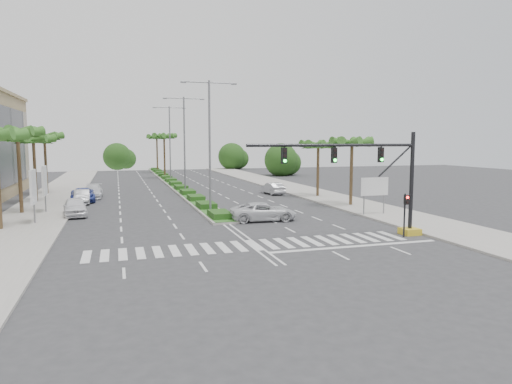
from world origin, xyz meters
TOP-DOWN VIEW (x-y plane):
  - ground at (0.00, 0.00)m, footprint 160.00×160.00m
  - footpath_right at (15.20, 20.00)m, footprint 6.00×120.00m
  - footpath_left at (-15.20, 20.00)m, footprint 6.00×120.00m
  - median at (0.00, 45.00)m, footprint 2.20×75.00m
  - median_grass at (0.00, 45.00)m, footprint 1.80×75.00m
  - signal_gantry at (9.27, -0.00)m, footprint 12.60×1.20m
  - pedestrian_signal at (10.60, -0.68)m, footprint 0.28×0.36m
  - direction_sign at (13.50, 7.99)m, footprint 2.70×0.11m
  - billboard_near at (-14.50, 12.00)m, footprint 0.18×2.10m
  - billboard_far at (-14.50, 18.00)m, footprint 0.18×2.10m
  - palm_left_mid at (-16.50, 18.00)m, footprint 4.57×4.68m
  - palm_left_far at (-16.50, 26.00)m, footprint 4.57×4.68m
  - palm_left_end at (-16.50, 34.00)m, footprint 4.57×4.68m
  - palm_right_near at (14.50, 14.00)m, footprint 4.57×4.68m
  - palm_right_far at (14.50, 22.00)m, footprint 4.57×4.68m
  - palm_median_a at (0.00, 55.00)m, footprint 4.57×4.68m
  - palm_median_b at (0.00, 70.00)m, footprint 4.57×4.68m
  - streetlight_near at (0.00, 14.00)m, footprint 5.10×0.25m
  - streetlight_mid at (0.00, 30.00)m, footprint 5.10×0.25m
  - streetlight_far at (0.00, 46.00)m, footprint 5.10×0.25m
  - car_parked_a at (-11.80, 15.54)m, footprint 2.38×4.92m
  - car_parked_b at (-11.80, 24.01)m, footprint 1.83×4.53m
  - car_parked_c at (-11.80, 25.50)m, footprint 2.85×5.53m
  - car_parked_d at (-10.92, 28.75)m, footprint 2.26×5.28m
  - car_crossing at (3.36, 8.40)m, footprint 5.64×2.90m
  - car_right at (10.34, 26.29)m, footprint 1.95×4.57m

SIDE VIEW (x-z plane):
  - ground at x=0.00m, z-range 0.00..0.00m
  - footpath_right at x=15.20m, z-range 0.00..0.15m
  - footpath_left at x=-15.20m, z-range 0.00..0.15m
  - median at x=0.00m, z-range 0.00..0.20m
  - median_grass at x=0.00m, z-range 0.20..0.24m
  - car_parked_b at x=-11.80m, z-range 0.00..1.46m
  - car_right at x=10.34m, z-range 0.00..1.47m
  - car_parked_c at x=-11.80m, z-range 0.00..1.49m
  - car_parked_d at x=-10.92m, z-range 0.00..1.52m
  - car_crossing at x=3.36m, z-range 0.00..1.52m
  - car_parked_a at x=-11.80m, z-range 0.00..1.62m
  - pedestrian_signal at x=10.60m, z-range 0.54..3.54m
  - direction_sign at x=13.50m, z-range 0.75..4.15m
  - billboard_near at x=-14.50m, z-range 0.79..5.14m
  - billboard_far at x=-14.50m, z-range 0.79..5.14m
  - signal_gantry at x=9.27m, z-range -0.14..7.06m
  - palm_right_far at x=14.50m, z-range 2.54..9.29m
  - palm_right_near at x=14.50m, z-range 2.68..9.73m
  - palm_left_far at x=-16.50m, z-range 2.82..10.17m
  - streetlight_near at x=0.00m, z-range 0.81..12.81m
  - streetlight_mid at x=0.00m, z-range 0.81..12.81m
  - streetlight_far at x=0.00m, z-range 0.81..12.81m
  - palm_left_end at x=-16.50m, z-range 3.01..10.76m
  - palm_left_mid at x=-16.50m, z-range 3.10..11.05m
  - palm_median_a at x=0.00m, z-range 3.15..11.20m
  - palm_median_b at x=0.00m, z-range 3.15..11.20m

